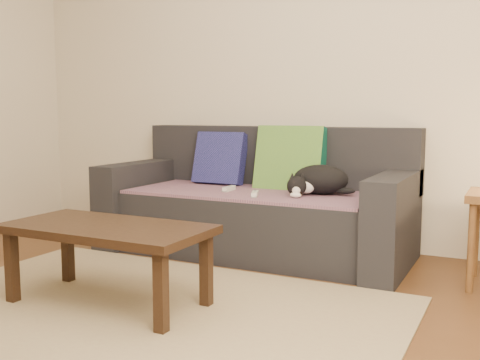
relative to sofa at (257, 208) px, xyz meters
The scene contains 11 objects.
ground 1.60m from the sofa, 90.00° to the right, with size 4.50×4.50×0.00m, color brown.
back_wall 1.08m from the sofa, 90.00° to the left, with size 4.50×0.04×2.60m, color beige.
sofa is the anchor object (origin of this frame).
throw_blanket 0.15m from the sofa, 90.00° to the right, with size 1.66×0.74×0.02m, color #412B50.
cushion_navy 0.53m from the sofa, 156.63° to the left, with size 0.39×0.10×0.39m, color #0F1741.
cushion_green 0.40m from the sofa, 43.88° to the left, with size 0.49×0.12×0.49m, color #0B4A3E.
cat 0.50m from the sofa, ahead, with size 0.47×0.45×0.19m.
wii_remote_a 0.25m from the sofa, 136.60° to the right, with size 0.15×0.04×0.03m, color white.
wii_remote_b 0.34m from the sofa, 68.30° to the right, with size 0.15×0.04×0.03m, color white.
rug 1.45m from the sofa, 90.00° to the right, with size 2.50×1.80×0.01m, color tan.
coffee_table 1.36m from the sofa, 98.76° to the right, with size 1.04×0.52×0.42m.
Camera 1 is at (1.62, -1.94, 0.97)m, focal length 42.00 mm.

